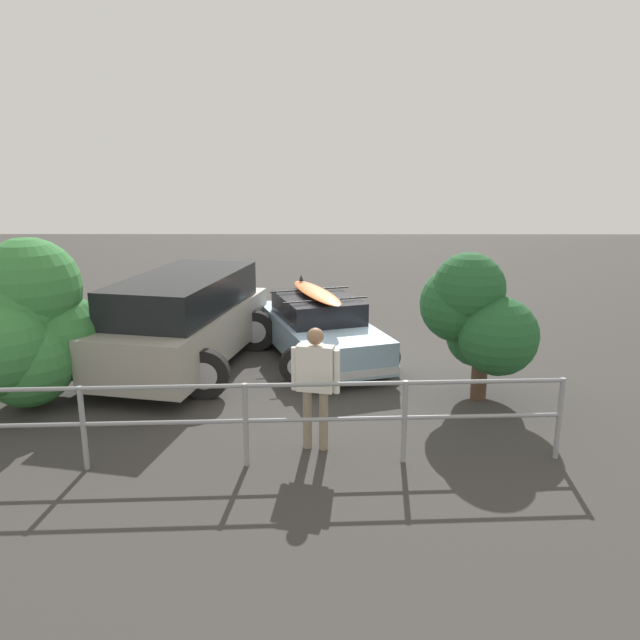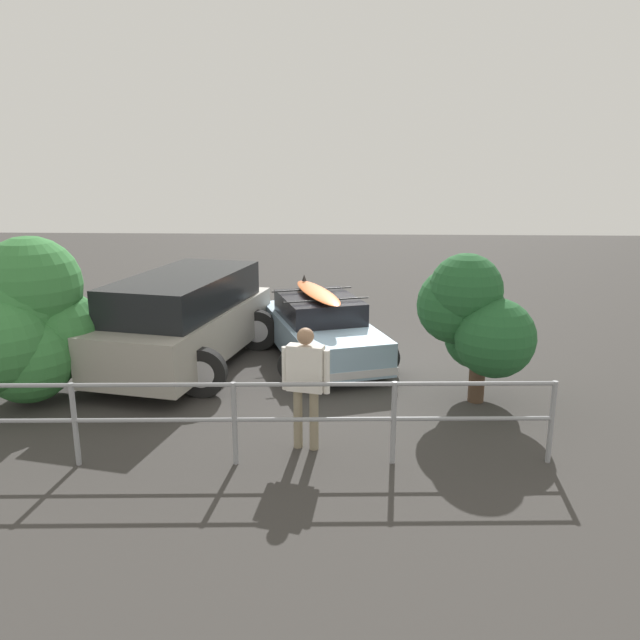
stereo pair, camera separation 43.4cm
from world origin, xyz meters
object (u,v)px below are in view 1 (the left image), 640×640
bush_near_left (475,315)px  bush_near_right (24,327)px  suv_car (185,320)px  person_bystander (315,377)px  sedan_car (320,329)px

bush_near_left → bush_near_right: 7.31m
suv_car → bush_near_right: (2.21, 1.78, 0.35)m
suv_car → bush_near_right: size_ratio=1.83×
suv_car → person_bystander: bearing=126.0°
suv_car → bush_near_left: size_ratio=1.99×
person_bystander → sedan_car: bearing=-90.5°
suv_car → person_bystander: 4.27m
bush_near_right → suv_car: bearing=-141.2°
bush_near_left → bush_near_right: size_ratio=0.92×
sedan_car → person_bystander: bearing=89.5°
sedan_car → bush_near_left: bush_near_left is taller
person_bystander → bush_near_right: (4.72, -1.68, 0.26)m
person_bystander → bush_near_right: bearing=-19.6°
sedan_car → suv_car: (2.54, 0.65, 0.34)m
suv_car → bush_near_left: bearing=163.2°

